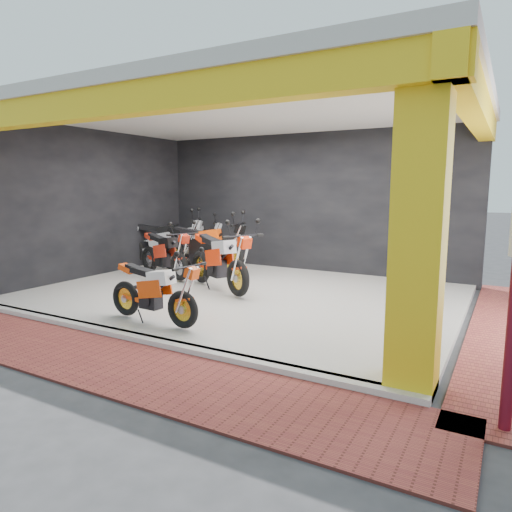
# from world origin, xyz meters

# --- Properties ---
(ground) EXTENTS (80.00, 80.00, 0.00)m
(ground) POSITION_xyz_m (0.00, 0.00, 0.00)
(ground) COLOR #2D2D30
(ground) RESTS_ON ground
(showroom_floor) EXTENTS (8.00, 6.00, 0.10)m
(showroom_floor) POSITION_xyz_m (0.00, 2.00, 0.05)
(showroom_floor) COLOR white
(showroom_floor) RESTS_ON ground
(showroom_ceiling) EXTENTS (8.40, 6.40, 0.20)m
(showroom_ceiling) POSITION_xyz_m (0.00, 2.00, 3.60)
(showroom_ceiling) COLOR beige
(showroom_ceiling) RESTS_ON corner_column
(back_wall) EXTENTS (8.20, 0.20, 3.50)m
(back_wall) POSITION_xyz_m (0.00, 5.10, 1.75)
(back_wall) COLOR black
(back_wall) RESTS_ON ground
(left_wall) EXTENTS (0.20, 6.20, 3.50)m
(left_wall) POSITION_xyz_m (-4.10, 2.00, 1.75)
(left_wall) COLOR black
(left_wall) RESTS_ON ground
(corner_column) EXTENTS (0.50, 0.50, 3.50)m
(corner_column) POSITION_xyz_m (3.75, -0.75, 1.75)
(corner_column) COLOR yellow
(corner_column) RESTS_ON ground
(header_beam_front) EXTENTS (8.40, 0.30, 0.40)m
(header_beam_front) POSITION_xyz_m (0.00, -1.00, 3.30)
(header_beam_front) COLOR yellow
(header_beam_front) RESTS_ON corner_column
(header_beam_right) EXTENTS (0.30, 6.40, 0.40)m
(header_beam_right) POSITION_xyz_m (4.00, 2.00, 3.30)
(header_beam_right) COLOR yellow
(header_beam_right) RESTS_ON corner_column
(floor_kerb) EXTENTS (8.00, 0.20, 0.10)m
(floor_kerb) POSITION_xyz_m (0.00, -1.02, 0.05)
(floor_kerb) COLOR white
(floor_kerb) RESTS_ON ground
(paver_front) EXTENTS (9.00, 1.40, 0.03)m
(paver_front) POSITION_xyz_m (0.00, -1.80, 0.01)
(paver_front) COLOR brown
(paver_front) RESTS_ON ground
(moto_hero) EXTENTS (1.92, 0.82, 1.15)m
(moto_hero) POSITION_xyz_m (0.47, -0.50, 0.67)
(moto_hero) COLOR #DD4009
(moto_hero) RESTS_ON showroom_floor
(moto_row_a) EXTENTS (2.48, 1.84, 1.43)m
(moto_row_a) POSITION_xyz_m (0.15, 1.56, 0.82)
(moto_row_a) COLOR red
(moto_row_a) RESTS_ON showroom_floor
(moto_row_b) EXTENTS (2.26, 1.46, 1.30)m
(moto_row_b) POSITION_xyz_m (-1.76, 2.20, 0.75)
(moto_row_b) COLOR red
(moto_row_b) RESTS_ON showroom_floor
(moto_row_c) EXTENTS (2.51, 1.30, 1.46)m
(moto_row_c) POSITION_xyz_m (-1.20, 3.42, 0.83)
(moto_row_c) COLOR black
(moto_row_c) RESTS_ON showroom_floor
(moto_row_d) EXTENTS (2.59, 1.74, 1.48)m
(moto_row_d) POSITION_xyz_m (-2.80, 3.87, 0.84)
(moto_row_d) COLOR #9A9DA1
(moto_row_d) RESTS_ON showroom_floor
(moto_row_e) EXTENTS (2.31, 1.48, 1.32)m
(moto_row_e) POSITION_xyz_m (-2.80, 4.93, 0.76)
(moto_row_e) COLOR #A4A7AC
(moto_row_e) RESTS_ON showroom_floor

